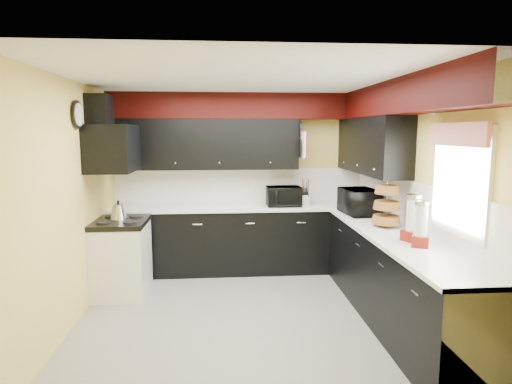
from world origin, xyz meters
The scene contains 35 objects.
ground centered at (0.00, 0.00, 0.00)m, with size 3.60×3.60×0.00m, color gray.
wall_back centered at (0.00, 1.80, 1.25)m, with size 3.60×0.06×2.50m, color #E0C666.
wall_right centered at (1.80, 0.00, 1.25)m, with size 0.06×3.60×2.50m, color #E0C666.
wall_left centered at (-1.80, 0.00, 1.25)m, with size 0.06×3.60×2.50m, color #E0C666.
ceiling centered at (0.00, 0.00, 2.50)m, with size 3.60×3.60×0.06m, color white.
cab_back centered at (0.00, 1.50, 0.45)m, with size 3.60×0.60×0.90m, color black.
cab_right centered at (1.50, -0.30, 0.45)m, with size 0.60×3.00×0.90m, color black.
counter_back centered at (0.00, 1.50, 0.92)m, with size 3.62×0.64×0.04m, color white.
counter_right centered at (1.50, -0.30, 0.92)m, with size 0.64×3.02×0.04m, color white.
splash_back centered at (0.00, 1.79, 1.19)m, with size 3.60×0.02×0.50m, color white.
splash_right centered at (1.79, 0.00, 1.19)m, with size 0.02×3.60×0.50m, color white.
upper_back centered at (-0.50, 1.62, 1.80)m, with size 2.60×0.35×0.70m, color black.
upper_right centered at (1.62, 0.90, 1.80)m, with size 0.35×1.80×0.70m, color black.
soffit_back centered at (0.00, 1.62, 2.33)m, with size 3.60×0.36×0.35m, color black.
soffit_right centered at (1.62, -0.18, 2.33)m, with size 0.36×3.24×0.35m, color black.
stove centered at (-1.50, 0.75, 0.43)m, with size 0.60×0.75×0.86m, color white.
cooktop centered at (-1.50, 0.75, 0.89)m, with size 0.62×0.77×0.06m, color black.
hood centered at (-1.55, 0.75, 1.78)m, with size 0.50×0.78×0.55m, color black.
hood_duct centered at (-1.68, 0.75, 2.20)m, with size 0.24×0.40×0.40m, color black.
window centered at (1.79, -0.90, 1.55)m, with size 0.03×0.86×0.96m, color white, non-canonical shape.
valance centered at (1.73, -0.90, 1.95)m, with size 0.04×0.88×0.20m, color red.
pan_top centered at (0.82, 1.55, 2.00)m, with size 0.03×0.22×0.40m, color black, non-canonical shape.
pan_mid centered at (0.82, 1.42, 1.75)m, with size 0.03×0.28×0.46m, color black, non-canonical shape.
pan_low centered at (0.82, 1.68, 1.72)m, with size 0.03×0.24×0.42m, color black, non-canonical shape.
cut_board centered at (0.83, 1.30, 1.80)m, with size 0.03×0.26×0.35m, color white.
baskets centered at (1.52, 0.05, 1.18)m, with size 0.27×0.27×0.50m, color brown, non-canonical shape.
clock centered at (-1.77, 0.25, 2.15)m, with size 0.03×0.30×0.30m, color black, non-canonical shape.
deco_plate centered at (1.77, -0.35, 2.25)m, with size 0.03×0.24×0.24m, color white, non-canonical shape.
toaster_oven centered at (0.59, 1.45, 1.08)m, with size 0.47×0.39×0.27m, color black.
microwave centered at (1.46, 0.78, 1.10)m, with size 0.58×0.39×0.32m, color black.
utensil_crock centered at (0.90, 1.47, 1.02)m, with size 0.14×0.14×0.15m, color white.
knife_block centered at (0.90, 1.49, 1.05)m, with size 0.10×0.14×0.23m, color black.
kettle centered at (-1.53, 0.83, 1.01)m, with size 0.20×0.20×0.18m, color #A3A3A8, non-canonical shape.
dispenser_a centered at (1.53, -0.58, 1.16)m, with size 0.16×0.16×0.43m, color #5F0010, non-canonical shape.
dispenser_b centered at (1.51, -0.78, 1.14)m, with size 0.14×0.14×0.39m, color #640900, non-canonical shape.
Camera 1 is at (-0.27, -4.42, 1.97)m, focal length 30.00 mm.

